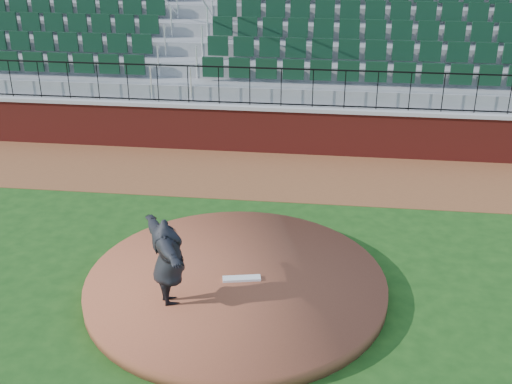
{
  "coord_description": "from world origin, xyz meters",
  "views": [
    {
      "loc": [
        1.32,
        -9.4,
        6.38
      ],
      "look_at": [
        0.0,
        1.5,
        1.3
      ],
      "focal_mm": 45.13,
      "sensor_mm": 36.0,
      "label": 1
    }
  ],
  "objects": [
    {
      "name": "wall_railing",
      "position": [
        0.0,
        7.0,
        1.8
      ],
      "size": [
        34.0,
        0.05,
        1.0
      ],
      "primitive_type": null,
      "color": "black",
      "rests_on": "wall_cap"
    },
    {
      "name": "concourse_wall",
      "position": [
        0.0,
        12.52,
        2.75
      ],
      "size": [
        34.0,
        0.5,
        5.5
      ],
      "primitive_type": "cube",
      "color": "maroon",
      "rests_on": "ground"
    },
    {
      "name": "pitcher",
      "position": [
        -1.15,
        -0.73,
        1.02
      ],
      "size": [
        1.37,
        1.91,
        1.54
      ],
      "primitive_type": "imported",
      "rotation": [
        0.0,
        0.0,
        2.07
      ],
      "color": "black",
      "rests_on": "pitchers_mound"
    },
    {
      "name": "ground",
      "position": [
        0.0,
        0.0,
        0.0
      ],
      "size": [
        90.0,
        90.0,
        0.0
      ],
      "primitive_type": "plane",
      "color": "#194413",
      "rests_on": "ground"
    },
    {
      "name": "pitchers_mound",
      "position": [
        -0.19,
        0.11,
        0.12
      ],
      "size": [
        5.29,
        5.29,
        0.25
      ],
      "primitive_type": "cylinder",
      "color": "brown",
      "rests_on": "ground"
    },
    {
      "name": "warning_track",
      "position": [
        0.0,
        5.4,
        0.01
      ],
      "size": [
        34.0,
        3.2,
        0.01
      ],
      "primitive_type": "cube",
      "color": "brown",
      "rests_on": "ground"
    },
    {
      "name": "wall_cap",
      "position": [
        0.0,
        7.0,
        1.25
      ],
      "size": [
        34.0,
        0.45,
        0.1
      ],
      "primitive_type": "cube",
      "color": "#B7B7B7",
      "rests_on": "field_wall"
    },
    {
      "name": "field_wall",
      "position": [
        0.0,
        7.0,
        0.6
      ],
      "size": [
        34.0,
        0.35,
        1.2
      ],
      "primitive_type": "cube",
      "color": "maroon",
      "rests_on": "ground"
    },
    {
      "name": "seating_stands",
      "position": [
        0.0,
        9.72,
        2.3
      ],
      "size": [
        34.0,
        5.1,
        4.6
      ],
      "primitive_type": null,
      "color": "gray",
      "rests_on": "ground"
    },
    {
      "name": "pitching_rubber",
      "position": [
        -0.08,
        0.09,
        0.27
      ],
      "size": [
        0.69,
        0.3,
        0.04
      ],
      "primitive_type": "cube",
      "rotation": [
        0.0,
        0.0,
        0.2
      ],
      "color": "white",
      "rests_on": "pitchers_mound"
    }
  ]
}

